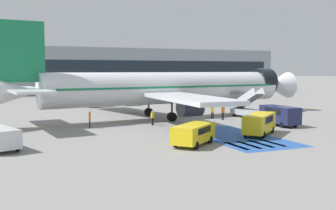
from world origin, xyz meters
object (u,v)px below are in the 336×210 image
at_px(service_van_2, 259,122).
at_px(ground_crew_0, 90,118).
at_px(ground_crew_1, 153,117).
at_px(terminal_building, 52,71).
at_px(service_van_3, 194,133).
at_px(ground_crew_3, 212,111).
at_px(boarding_stairs_forward, 248,110).
at_px(service_van_0, 280,114).
at_px(fuel_tanker, 89,95).
at_px(airliner, 166,88).
at_px(ground_crew_2, 223,111).

xyz_separation_m(service_van_2, ground_crew_0, (-14.29, 10.58, -0.14)).
relative_size(ground_crew_1, terminal_building, 0.01).
relative_size(service_van_3, ground_crew_0, 2.66).
distance_m(ground_crew_1, ground_crew_3, 9.58).
height_order(boarding_stairs_forward, service_van_0, boarding_stairs_forward).
height_order(boarding_stairs_forward, ground_crew_0, boarding_stairs_forward).
xyz_separation_m(boarding_stairs_forward, ground_crew_0, (-21.27, -1.76, 0.08)).
relative_size(boarding_stairs_forward, fuel_tanker, 0.63).
bearing_deg(ground_crew_1, service_van_3, -127.96).
bearing_deg(airliner, service_van_3, -22.34).
height_order(boarding_stairs_forward, terminal_building, terminal_building).
distance_m(airliner, service_van_0, 14.76).
relative_size(airliner, boarding_stairs_forward, 8.12).
distance_m(service_van_0, ground_crew_3, 9.36).
relative_size(airliner, ground_crew_0, 23.74).
distance_m(service_van_0, service_van_3, 15.69).
relative_size(service_van_0, ground_crew_1, 3.06).
height_order(ground_crew_0, ground_crew_3, ground_crew_0).
height_order(airliner, terminal_building, terminal_building).
relative_size(service_van_2, ground_crew_0, 2.92).
xyz_separation_m(service_van_2, ground_crew_1, (-7.21, 10.26, -0.28)).
height_order(service_van_2, ground_crew_3, service_van_2).
bearing_deg(terminal_building, service_van_2, -81.46).
distance_m(service_van_2, ground_crew_1, 12.55).
xyz_separation_m(boarding_stairs_forward, service_van_2, (-6.98, -12.34, 0.23)).
height_order(airliner, ground_crew_0, airliner).
distance_m(ground_crew_1, terminal_building, 65.40).
height_order(service_van_3, ground_crew_1, service_van_3).
bearing_deg(ground_crew_0, ground_crew_1, 101.70).
height_order(boarding_stairs_forward, ground_crew_2, boarding_stairs_forward).
relative_size(boarding_stairs_forward, ground_crew_2, 2.94).
xyz_separation_m(fuel_tanker, service_van_3, (0.87, -39.60, -0.77)).
relative_size(airliner, service_van_3, 8.93).
relative_size(service_van_2, ground_crew_1, 3.30).
bearing_deg(boarding_stairs_forward, ground_crew_0, 177.66).
bearing_deg(service_van_2, ground_crew_3, 131.61).
bearing_deg(ground_crew_0, ground_crew_2, 106.83).
bearing_deg(ground_crew_1, service_van_2, -88.27).
bearing_deg(service_van_3, service_van_2, 66.28).
relative_size(boarding_stairs_forward, service_van_0, 1.08).
relative_size(ground_crew_2, terminal_building, 0.01).
bearing_deg(ground_crew_2, service_van_3, 64.23).
bearing_deg(ground_crew_3, fuel_tanker, -37.80).
xyz_separation_m(fuel_tanker, terminal_building, (-2.22, 38.08, 4.25)).
distance_m(boarding_stairs_forward, terminal_building, 65.79).
bearing_deg(airliner, terminal_building, -179.42).
bearing_deg(service_van_2, fuel_tanker, 154.06).
height_order(airliner, boarding_stairs_forward, airliner).
bearing_deg(boarding_stairs_forward, ground_crew_3, 166.03).
height_order(service_van_2, ground_crew_2, service_van_2).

